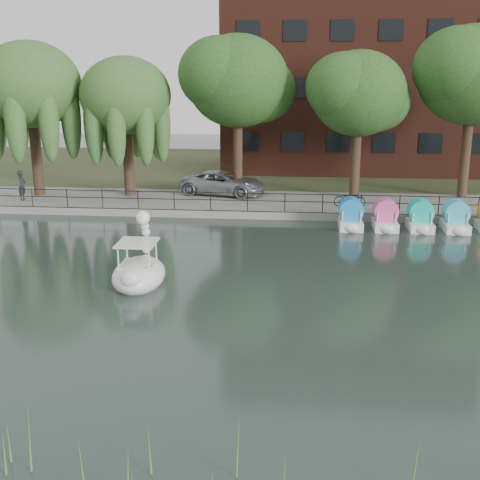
# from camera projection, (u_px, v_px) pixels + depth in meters

# --- Properties ---
(ground_plane) EXTENTS (120.00, 120.00, 0.00)m
(ground_plane) POSITION_uv_depth(u_px,v_px,m) (213.00, 310.00, 19.72)
(ground_plane) COLOR #374844
(promenade) EXTENTS (40.00, 6.00, 0.40)m
(promenade) POSITION_uv_depth(u_px,v_px,m) (251.00, 204.00, 35.02)
(promenade) COLOR gray
(promenade) RESTS_ON ground_plane
(kerb) EXTENTS (40.00, 0.25, 0.40)m
(kerb) POSITION_uv_depth(u_px,v_px,m) (247.00, 215.00, 32.19)
(kerb) COLOR gray
(kerb) RESTS_ON ground_plane
(land_strip) EXTENTS (60.00, 22.00, 0.36)m
(land_strip) POSITION_uv_depth(u_px,v_px,m) (265.00, 168.00, 48.46)
(land_strip) COLOR #47512D
(land_strip) RESTS_ON ground_plane
(railing) EXTENTS (32.00, 0.05, 1.00)m
(railing) POSITION_uv_depth(u_px,v_px,m) (248.00, 197.00, 32.13)
(railing) COLOR black
(railing) RESTS_ON promenade
(apartment_building) EXTENTS (20.00, 10.07, 18.00)m
(apartment_building) POSITION_uv_depth(u_px,v_px,m) (359.00, 49.00, 45.34)
(apartment_building) COLOR #4C1E16
(apartment_building) RESTS_ON land_strip
(willow_left) EXTENTS (5.88, 5.88, 9.01)m
(willow_left) POSITION_uv_depth(u_px,v_px,m) (30.00, 85.00, 34.95)
(willow_left) COLOR #473323
(willow_left) RESTS_ON promenade
(willow_mid) EXTENTS (5.32, 5.32, 8.15)m
(willow_mid) POSITION_uv_depth(u_px,v_px,m) (125.00, 96.00, 35.08)
(willow_mid) COLOR #473323
(willow_mid) RESTS_ON promenade
(broadleaf_center) EXTENTS (6.00, 6.00, 9.25)m
(broadleaf_center) POSITION_uv_depth(u_px,v_px,m) (238.00, 82.00, 35.21)
(broadleaf_center) COLOR #473323
(broadleaf_center) RESTS_ON promenade
(broadleaf_right) EXTENTS (5.40, 5.40, 8.32)m
(broadleaf_right) POSITION_uv_depth(u_px,v_px,m) (359.00, 94.00, 34.26)
(broadleaf_right) COLOR #473323
(broadleaf_right) RESTS_ON promenade
(broadleaf_far) EXTENTS (6.30, 6.30, 9.71)m
(broadleaf_far) POSITION_uv_depth(u_px,v_px,m) (473.00, 76.00, 34.34)
(broadleaf_far) COLOR #473323
(broadleaf_far) RESTS_ON promenade
(minivan) EXTENTS (3.97, 6.38, 1.65)m
(minivan) POSITION_uv_depth(u_px,v_px,m) (224.00, 181.00, 36.42)
(minivan) COLOR gray
(minivan) RESTS_ON promenade
(bicycle) EXTENTS (0.68, 1.75, 1.00)m
(bicycle) POSITION_uv_depth(u_px,v_px,m) (350.00, 198.00, 33.14)
(bicycle) COLOR gray
(bicycle) RESTS_ON promenade
(pedestrian) EXTENTS (0.55, 0.76, 1.98)m
(pedestrian) POSITION_uv_depth(u_px,v_px,m) (22.00, 183.00, 34.83)
(pedestrian) COLOR black
(pedestrian) RESTS_ON promenade
(swan_boat) EXTENTS (1.96, 3.14, 2.54)m
(swan_boat) POSITION_uv_depth(u_px,v_px,m) (139.00, 269.00, 22.11)
(swan_boat) COLOR white
(swan_boat) RESTS_ON ground_plane
(pedal_boat_row) EXTENTS (11.35, 1.70, 1.40)m
(pedal_boat_row) POSITION_uv_depth(u_px,v_px,m) (456.00, 219.00, 29.57)
(pedal_boat_row) COLOR white
(pedal_boat_row) RESTS_ON ground_plane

